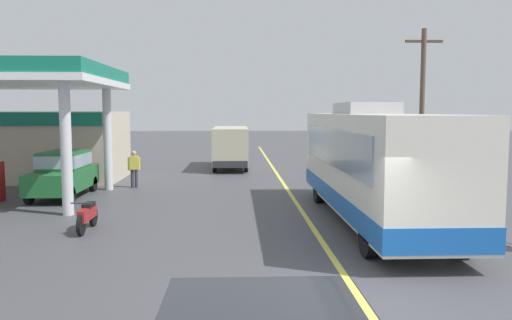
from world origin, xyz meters
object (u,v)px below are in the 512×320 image
object	(u,v)px
coach_bus_main	(372,166)
car_at_pump	(64,172)
motorcycle_parked_forecourt	(87,215)
minibus_opposing_lane	(231,144)
pedestrian_near_pump	(134,167)

from	to	relation	value
coach_bus_main	car_at_pump	bearing A→B (deg)	156.01
coach_bus_main	motorcycle_parked_forecourt	distance (m)	8.61
minibus_opposing_lane	pedestrian_near_pump	world-z (taller)	minibus_opposing_lane
car_at_pump	motorcycle_parked_forecourt	xyz separation A→B (m)	(2.60, -5.86, -0.57)
pedestrian_near_pump	car_at_pump	bearing A→B (deg)	-133.80
minibus_opposing_lane	pedestrian_near_pump	size ratio (longest dim) A/B	3.69
motorcycle_parked_forecourt	car_at_pump	bearing A→B (deg)	113.98
motorcycle_parked_forecourt	pedestrian_near_pump	world-z (taller)	pedestrian_near_pump
coach_bus_main	car_at_pump	xyz separation A→B (m)	(-11.07, 4.93, -0.71)
coach_bus_main	minibus_opposing_lane	size ratio (longest dim) A/B	1.80
coach_bus_main	minibus_opposing_lane	distance (m)	15.67
car_at_pump	pedestrian_near_pump	bearing A→B (deg)	46.20
minibus_opposing_lane	motorcycle_parked_forecourt	distance (m)	16.44
coach_bus_main	pedestrian_near_pump	world-z (taller)	coach_bus_main
pedestrian_near_pump	coach_bus_main	bearing A→B (deg)	-39.89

